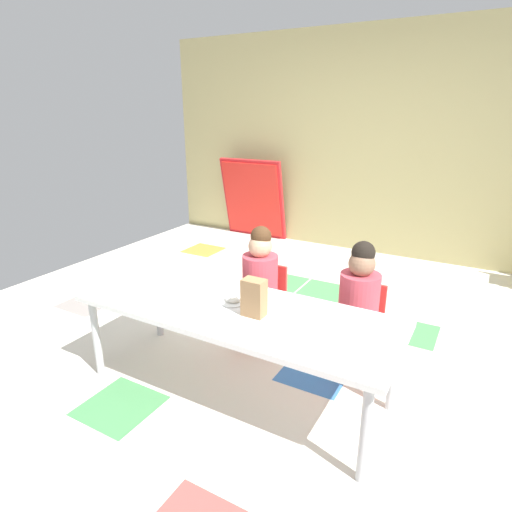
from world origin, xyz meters
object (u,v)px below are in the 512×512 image
object	(u,v)px
craft_table	(235,314)
paper_bag_brown	(254,298)
folded_activity_table	(253,199)
donut_powdered_on_plate	(234,298)
paper_plate_center_table	(178,287)
seated_child_middle_seat	(359,296)
seated_child_near_camera	(261,275)
paper_plate_near_edge	(234,301)

from	to	relation	value
craft_table	paper_bag_brown	world-z (taller)	paper_bag_brown
folded_activity_table	paper_bag_brown	distance (m)	3.56
paper_bag_brown	donut_powdered_on_plate	size ratio (longest dim) A/B	2.11
craft_table	paper_plate_center_table	bearing A→B (deg)	172.86
seated_child_middle_seat	paper_bag_brown	xyz separation A→B (m)	(-0.44, -0.62, 0.14)
seated_child_middle_seat	paper_plate_center_table	bearing A→B (deg)	-153.63
seated_child_near_camera	donut_powdered_on_plate	distance (m)	0.54
seated_child_near_camera	paper_plate_near_edge	xyz separation A→B (m)	(0.10, -0.53, 0.03)
folded_activity_table	donut_powdered_on_plate	distance (m)	3.38
craft_table	folded_activity_table	xyz separation A→B (m)	(-1.62, 3.05, 0.00)
seated_child_middle_seat	paper_plate_near_edge	distance (m)	0.82
folded_activity_table	paper_bag_brown	size ratio (longest dim) A/B	4.94
folded_activity_table	paper_bag_brown	bearing A→B (deg)	-60.03
seated_child_middle_seat	paper_plate_near_edge	world-z (taller)	seated_child_middle_seat
folded_activity_table	paper_plate_near_edge	bearing A→B (deg)	-62.16
donut_powdered_on_plate	seated_child_middle_seat	bearing A→B (deg)	39.67
paper_plate_center_table	donut_powdered_on_plate	xyz separation A→B (m)	(0.43, 0.00, 0.02)
paper_plate_near_edge	paper_plate_center_table	xyz separation A→B (m)	(-0.43, -0.00, 0.00)
seated_child_middle_seat	paper_plate_center_table	world-z (taller)	seated_child_middle_seat
folded_activity_table	paper_bag_brown	xyz separation A→B (m)	(1.77, -3.08, 0.15)
seated_child_middle_seat	paper_bag_brown	world-z (taller)	seated_child_middle_seat
paper_bag_brown	paper_plate_center_table	world-z (taller)	paper_bag_brown
craft_table	paper_plate_near_edge	size ratio (longest dim) A/B	10.88
folded_activity_table	paper_plate_center_table	bearing A→B (deg)	-69.03
paper_plate_center_table	seated_child_middle_seat	bearing A→B (deg)	26.37
paper_plate_center_table	seated_child_near_camera	bearing A→B (deg)	57.87
seated_child_middle_seat	paper_plate_near_edge	xyz separation A→B (m)	(-0.63, -0.53, 0.03)
seated_child_near_camera	folded_activity_table	distance (m)	2.87
folded_activity_table	paper_plate_near_edge	distance (m)	3.38
paper_plate_near_edge	seated_child_near_camera	bearing A→B (deg)	100.74
paper_bag_brown	paper_plate_center_table	size ratio (longest dim) A/B	1.22
paper_plate_center_table	folded_activity_table	bearing A→B (deg)	110.97
seated_child_middle_seat	folded_activity_table	xyz separation A→B (m)	(-2.21, 2.46, -0.02)
seated_child_near_camera	seated_child_middle_seat	size ratio (longest dim) A/B	1.00
paper_plate_center_table	donut_powdered_on_plate	world-z (taller)	donut_powdered_on_plate
paper_bag_brown	paper_plate_near_edge	distance (m)	0.24
seated_child_near_camera	paper_bag_brown	xyz separation A→B (m)	(0.30, -0.62, 0.14)
seated_child_near_camera	seated_child_middle_seat	xyz separation A→B (m)	(0.73, 0.00, 0.00)
seated_child_middle_seat	paper_bag_brown	distance (m)	0.77
seated_child_near_camera	paper_bag_brown	world-z (taller)	seated_child_near_camera
donut_powdered_on_plate	craft_table	bearing A→B (deg)	-52.96
donut_powdered_on_plate	seated_child_near_camera	bearing A→B (deg)	100.74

